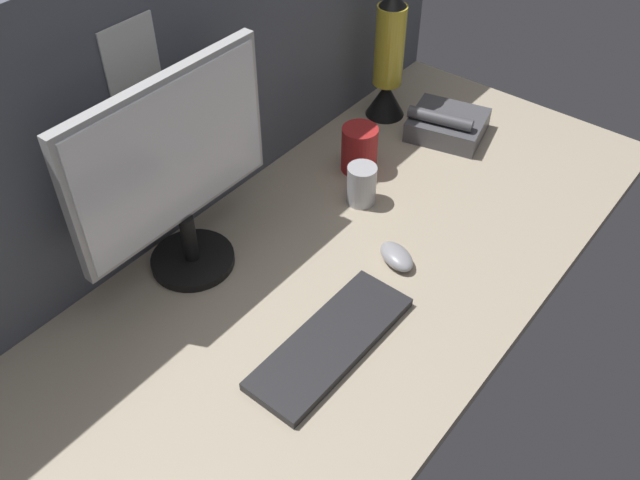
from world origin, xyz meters
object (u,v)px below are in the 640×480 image
(monitor, at_px, (175,169))
(keyboard, at_px, (331,342))
(mouse, at_px, (397,256))
(desk_phone, at_px, (447,124))
(mug_steel, at_px, (362,185))
(lava_lamp, at_px, (388,66))
(mug_red_plastic, at_px, (359,149))

(monitor, distance_m, keyboard, 0.45)
(monitor, bearing_deg, mouse, -51.81)
(monitor, xyz_separation_m, desk_phone, (0.76, -0.18, -0.22))
(desk_phone, bearing_deg, mouse, -161.01)
(monitor, bearing_deg, desk_phone, -13.41)
(mug_steel, xyz_separation_m, desk_phone, (0.37, -0.01, -0.02))
(keyboard, distance_m, lava_lamp, 0.84)
(desk_phone, bearing_deg, mug_steel, 177.77)
(monitor, relative_size, mug_red_plastic, 3.92)
(mug_red_plastic, xyz_separation_m, desk_phone, (0.27, -0.09, -0.03))
(monitor, height_order, mug_steel, monitor)
(mouse, height_order, desk_phone, desk_phone)
(monitor, height_order, keyboard, monitor)
(monitor, distance_m, mouse, 0.50)
(lava_lamp, bearing_deg, desk_phone, -84.69)
(mouse, relative_size, lava_lamp, 0.27)
(mug_red_plastic, bearing_deg, lava_lamp, 20.19)
(mug_red_plastic, relative_size, mug_steel, 1.21)
(mug_steel, bearing_deg, desk_phone, -2.23)
(mug_steel, bearing_deg, lava_lamp, 26.14)
(mug_steel, distance_m, desk_phone, 0.37)
(mouse, distance_m, mug_red_plastic, 0.35)
(keyboard, relative_size, lava_lamp, 1.05)
(mug_red_plastic, relative_size, desk_phone, 0.53)
(mouse, bearing_deg, keyboard, -150.77)
(mouse, relative_size, desk_phone, 0.43)
(monitor, bearing_deg, keyboard, -88.95)
(desk_phone, bearing_deg, monitor, 166.59)
(mug_steel, bearing_deg, mouse, -123.46)
(mouse, bearing_deg, monitor, 151.22)
(monitor, relative_size, keyboard, 1.27)
(keyboard, height_order, mouse, mouse)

